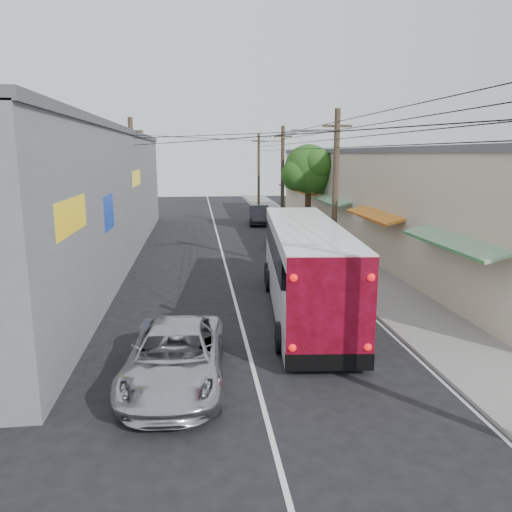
{
  "coord_description": "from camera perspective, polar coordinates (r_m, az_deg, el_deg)",
  "views": [
    {
      "loc": [
        -1.47,
        -10.6,
        5.94
      ],
      "look_at": [
        0.86,
        8.96,
        1.88
      ],
      "focal_mm": 35.0,
      "sensor_mm": 36.0,
      "label": 1
    }
  ],
  "objects": [
    {
      "name": "parked_car_far",
      "position": [
        42.73,
        0.35,
        4.73
      ],
      "size": [
        2.07,
        4.87,
        1.56
      ],
      "primitive_type": "imported",
      "rotation": [
        0.0,
        0.0,
        -0.09
      ],
      "color": "black",
      "rests_on": "ground"
    },
    {
      "name": "street_tree",
      "position": [
        37.57,
        6.13,
        9.66
      ],
      "size": [
        4.4,
        4.0,
        6.6
      ],
      "color": "#3F2B19",
      "rests_on": "ground"
    },
    {
      "name": "building_right",
      "position": [
        35.01,
        14.18,
        6.74
      ],
      "size": [
        7.09,
        40.0,
        6.25
      ],
      "color": "#BFB397",
      "rests_on": "ground"
    },
    {
      "name": "parked_suv",
      "position": [
        29.67,
        5.08,
        1.78
      ],
      "size": [
        3.04,
        6.22,
        1.74
      ],
      "primitive_type": "imported",
      "rotation": [
        0.0,
        0.0,
        0.1
      ],
      "color": "#9999A0",
      "rests_on": "ground"
    },
    {
      "name": "parked_car_mid",
      "position": [
        31.49,
        2.98,
        2.08
      ],
      "size": [
        1.69,
        4.15,
        1.41
      ],
      "primitive_type": "imported",
      "rotation": [
        0.0,
        0.0,
        -0.01
      ],
      "color": "#242428",
      "rests_on": "ground"
    },
    {
      "name": "sidewalk",
      "position": [
        32.16,
        7.68,
        1.02
      ],
      "size": [
        3.0,
        80.0,
        0.12
      ],
      "primitive_type": "cube",
      "color": "slate",
      "rests_on": "ground"
    },
    {
      "name": "pedestrian_near",
      "position": [
        21.8,
        12.06,
        -2.05
      ],
      "size": [
        0.56,
        0.37,
        1.5
      ],
      "primitive_type": "imported",
      "rotation": [
        0.0,
        0.0,
        3.12
      ],
      "color": "#C2678E",
      "rests_on": "sidewalk"
    },
    {
      "name": "jeepney",
      "position": [
        13.38,
        -9.22,
        -11.31
      ],
      "size": [
        2.82,
        5.55,
        1.5
      ],
      "primitive_type": "imported",
      "rotation": [
        0.0,
        0.0,
        -0.06
      ],
      "color": "#BBBCC2",
      "rests_on": "ground"
    },
    {
      "name": "ground",
      "position": [
        12.24,
        1.0,
        -17.38
      ],
      "size": [
        120.0,
        120.0,
        0.0
      ],
      "primitive_type": "plane",
      "color": "black",
      "rests_on": "ground"
    },
    {
      "name": "pedestrian_far",
      "position": [
        27.44,
        7.98,
        1.21
      ],
      "size": [
        0.94,
        0.77,
        1.79
      ],
      "primitive_type": "imported",
      "rotation": [
        0.0,
        0.0,
        3.26
      ],
      "color": "#7C89B5",
      "rests_on": "sidewalk"
    },
    {
      "name": "utility_poles",
      "position": [
        31.31,
        1.68,
        8.34
      ],
      "size": [
        11.8,
        45.28,
        8.0
      ],
      "color": "#473828",
      "rests_on": "ground"
    },
    {
      "name": "building_left",
      "position": [
        29.53,
        -20.67,
        6.47
      ],
      "size": [
        7.2,
        36.0,
        7.25
      ],
      "color": "slate",
      "rests_on": "ground"
    },
    {
      "name": "coach_bus",
      "position": [
        18.99,
        5.57,
        -1.16
      ],
      "size": [
        3.57,
        11.85,
        3.36
      ],
      "rotation": [
        0.0,
        0.0,
        -0.1
      ],
      "color": "white",
      "rests_on": "ground"
    }
  ]
}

